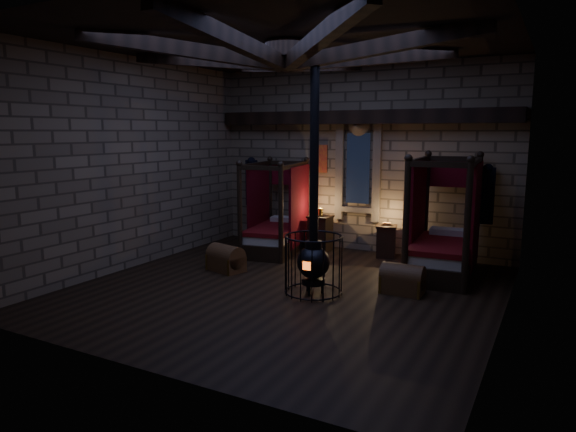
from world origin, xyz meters
The scene contains 8 objects.
room centered at (0.00, 0.09, 3.74)m, with size 7.02×7.02×4.29m.
bed_left centered at (-1.58, 2.43, 0.50)m, with size 1.34×2.09×2.04m.
bed_right centered at (2.21, 2.27, 0.55)m, with size 1.27×2.21×2.24m.
trunk_left centered at (-1.64, 0.51, 0.24)m, with size 0.82×0.63×0.53m.
trunk_right centered at (1.85, 0.75, 0.23)m, with size 0.71×0.46×0.52m.
nightstand_left centered at (-0.73, 3.01, 0.42)m, with size 0.51×0.49×0.99m.
nightstand_right centered at (0.82, 3.09, 0.36)m, with size 0.53×0.52×0.77m.
stove centered at (0.51, 0.01, 0.61)m, with size 0.99×0.99×4.05m.
Camera 1 is at (4.11, -7.63, 2.74)m, focal length 32.00 mm.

